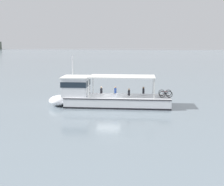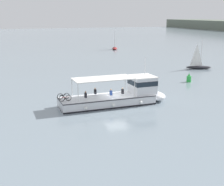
{
  "view_description": "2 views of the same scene",
  "coord_description": "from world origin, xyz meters",
  "px_view_note": "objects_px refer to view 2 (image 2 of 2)",
  "views": [
    {
      "loc": [
        -31.08,
        -4.32,
        6.8
      ],
      "look_at": [
        -0.31,
        -0.45,
        1.4
      ],
      "focal_mm": 48.51,
      "sensor_mm": 36.0,
      "label": 1
    },
    {
      "loc": [
        32.35,
        -11.45,
        10.13
      ],
      "look_at": [
        -0.31,
        -0.45,
        1.4
      ],
      "focal_mm": 50.21,
      "sensor_mm": 36.0,
      "label": 2
    }
  ],
  "objects_px": {
    "ferry_main": "(120,95)",
    "sailboat_far_right": "(199,66)",
    "sailboat_near_starboard": "(115,47)",
    "channel_buoy": "(189,78)"
  },
  "relations": [
    {
      "from": "ferry_main",
      "to": "sailboat_near_starboard",
      "type": "distance_m",
      "value": 57.56
    },
    {
      "from": "ferry_main",
      "to": "sailboat_far_right",
      "type": "relative_size",
      "value": 2.4
    },
    {
      "from": "sailboat_far_right",
      "to": "ferry_main",
      "type": "bearing_deg",
      "value": -51.59
    },
    {
      "from": "sailboat_near_starboard",
      "to": "channel_buoy",
      "type": "xyz_separation_m",
      "value": [
        46.55,
        -4.09,
        0.03
      ]
    },
    {
      "from": "channel_buoy",
      "to": "ferry_main",
      "type": "bearing_deg",
      "value": -60.36
    },
    {
      "from": "sailboat_near_starboard",
      "to": "ferry_main",
      "type": "bearing_deg",
      "value": -18.46
    },
    {
      "from": "ferry_main",
      "to": "sailboat_near_starboard",
      "type": "height_order",
      "value": "sailboat_near_starboard"
    },
    {
      "from": "channel_buoy",
      "to": "sailboat_near_starboard",
      "type": "bearing_deg",
      "value": 174.98
    },
    {
      "from": "sailboat_far_right",
      "to": "channel_buoy",
      "type": "xyz_separation_m",
      "value": [
        9.61,
        -8.13,
        0.03
      ]
    },
    {
      "from": "ferry_main",
      "to": "sailboat_far_right",
      "type": "height_order",
      "value": "sailboat_far_right"
    }
  ]
}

